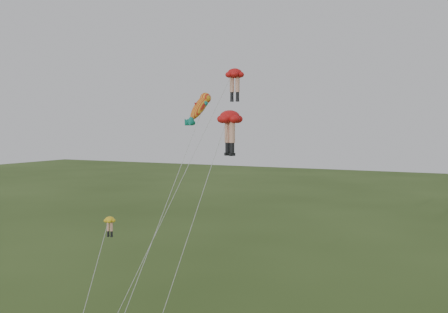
% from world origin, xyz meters
% --- Properties ---
extents(legs_kite_red_high, '(6.01, 10.67, 19.14)m').
position_xyz_m(legs_kite_red_high, '(1.96, 9.23, 18.28)').
color(legs_kite_red_high, red).
rests_on(legs_kite_red_high, ground).
extents(legs_kite_red_mid, '(4.18, 7.08, 15.90)m').
position_xyz_m(legs_kite_red_mid, '(4.28, 3.78, 15.12)').
color(legs_kite_red_mid, red).
rests_on(legs_kite_red_mid, ground).
extents(legs_kite_yellow, '(1.94, 6.66, 9.08)m').
position_xyz_m(legs_kite_yellow, '(-3.17, 1.16, 8.08)').
color(legs_kite_yellow, yellow).
rests_on(legs_kite_yellow, ground).
extents(fish_kite, '(1.70, 12.90, 17.71)m').
position_xyz_m(fish_kite, '(-0.75, 9.15, 16.31)').
color(fish_kite, yellow).
rests_on(fish_kite, ground).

